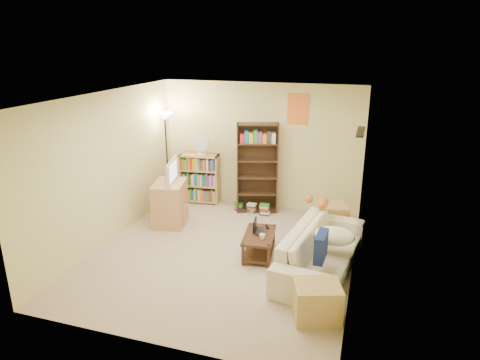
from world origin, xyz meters
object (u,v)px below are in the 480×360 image
object	(u,v)px
tv_stand	(170,203)
short_bookshelf	(200,178)
floor_lamp	(166,132)
television	(168,172)
side_table	(333,219)
desk_fan	(201,144)
laptop	(262,231)
mug	(262,237)
tabby_cat	(320,202)
coffee_table	(259,242)
tall_bookshelf	(257,166)
end_cabinet	(317,301)
sofa	(322,250)

from	to	relation	value
tv_stand	short_bookshelf	bearing A→B (deg)	72.10
floor_lamp	television	bearing A→B (deg)	-61.98
side_table	desk_fan	bearing A→B (deg)	166.50
tv_stand	television	bearing A→B (deg)	0.00
laptop	desk_fan	bearing A→B (deg)	29.54
mug	desk_fan	bearing A→B (deg)	131.91
tabby_cat	desk_fan	bearing A→B (deg)	156.24
television	side_table	bearing A→B (deg)	-93.50
tabby_cat	desk_fan	xyz separation A→B (m)	(-2.57, 1.13, 0.53)
tabby_cat	coffee_table	world-z (taller)	tabby_cat
mug	tall_bookshelf	world-z (taller)	tall_bookshelf
laptop	end_cabinet	world-z (taller)	end_cabinet
tabby_cat	laptop	bearing A→B (deg)	-141.49
mug	sofa	bearing A→B (deg)	1.74
tv_stand	side_table	world-z (taller)	tv_stand
tv_stand	coffee_table	bearing A→B (deg)	-33.74
coffee_table	side_table	bearing A→B (deg)	42.62
laptop	floor_lamp	bearing A→B (deg)	42.91
tabby_cat	coffee_table	xyz separation A→B (m)	(-0.83, -0.74, -0.50)
short_bookshelf	side_table	bearing A→B (deg)	-20.39
floor_lamp	laptop	bearing A→B (deg)	-31.83
tabby_cat	short_bookshelf	size ratio (longest dim) A/B	0.50
laptop	mug	distance (m)	0.27
short_bookshelf	floor_lamp	size ratio (longest dim) A/B	0.54
side_table	coffee_table	bearing A→B (deg)	-130.18
sofa	short_bookshelf	size ratio (longest dim) A/B	2.24
tall_bookshelf	desk_fan	bearing A→B (deg)	159.80
sofa	mug	size ratio (longest dim) A/B	19.64
desk_fan	floor_lamp	xyz separation A→B (m)	(-0.61, -0.30, 0.26)
side_table	end_cabinet	world-z (taller)	side_table
floor_lamp	desk_fan	bearing A→B (deg)	26.19
tabby_cat	laptop	world-z (taller)	tabby_cat
laptop	tabby_cat	bearing A→B (deg)	-66.75
coffee_table	side_table	world-z (taller)	side_table
sofa	tall_bookshelf	bearing A→B (deg)	46.59
television	desk_fan	world-z (taller)	desk_fan
coffee_table	tv_stand	xyz separation A→B (m)	(-1.90, 0.72, 0.17)
end_cabinet	mug	bearing A→B (deg)	130.43
mug	end_cabinet	distance (m)	1.56
tall_bookshelf	short_bookshelf	distance (m)	1.35
tabby_cat	laptop	xyz separation A→B (m)	(-0.81, -0.64, -0.35)
tv_stand	television	size ratio (longest dim) A/B	1.07
desk_fan	end_cabinet	distance (m)	4.41
tv_stand	laptop	bearing A→B (deg)	-31.00
end_cabinet	tall_bookshelf	bearing A→B (deg)	117.35
desk_fan	side_table	distance (m)	3.01
coffee_table	laptop	world-z (taller)	laptop
television	tall_bookshelf	world-z (taller)	tall_bookshelf
coffee_table	tall_bookshelf	size ratio (longest dim) A/B	0.49
laptop	tall_bookshelf	distance (m)	1.86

